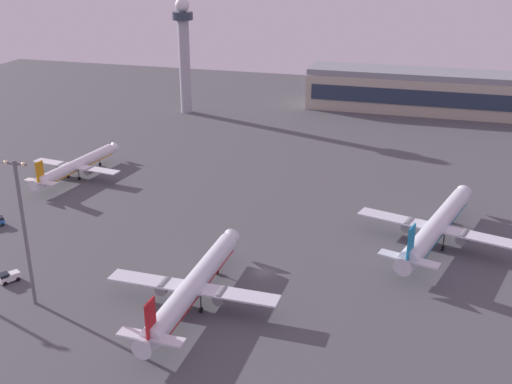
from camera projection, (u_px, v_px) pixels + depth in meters
The scene contains 8 objects.
ground_plane at pixel (264, 272), 133.94m from camera, with size 416.00×416.00×0.00m, color #4C4C51.
terminal_building at pixel (468, 94), 252.91m from camera, with size 128.11×22.40×16.40m.
control_tower at pixel (184, 48), 248.87m from camera, with size 8.00×8.00×44.92m.
airplane_far_stand at pixel (193, 286), 120.29m from camera, with size 34.02×43.78×11.25m.
airplane_terminal_side at pixel (437, 226), 144.44m from camera, with size 36.57×46.59×12.14m.
airplane_mid_apron at pixel (77, 166), 186.18m from camera, with size 29.25×37.47×9.61m.
maintenance_van at pixel (9, 277), 129.66m from camera, with size 3.83×4.55×2.25m.
apron_light_east at pixel (24, 226), 116.36m from camera, with size 4.80×0.90×29.23m.
Camera 1 is at (31.51, -113.84, 65.41)m, focal length 44.43 mm.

